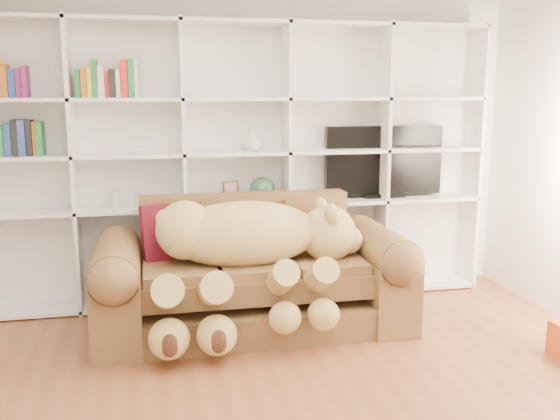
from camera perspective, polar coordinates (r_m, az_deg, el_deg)
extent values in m
cube|color=silver|center=(5.51, -4.37, 5.95)|extent=(5.00, 0.02, 2.70)
cube|color=white|center=(5.49, -4.29, 4.36)|extent=(4.40, 0.03, 2.40)
cube|color=white|center=(5.31, -18.33, 3.61)|extent=(0.03, 0.35, 2.40)
cube|color=white|center=(5.29, -8.79, 4.01)|extent=(0.03, 0.35, 2.40)
cube|color=white|center=(5.41, 0.58, 4.29)|extent=(0.03, 0.35, 2.40)
cube|color=white|center=(5.67, 9.32, 4.45)|extent=(0.03, 0.35, 2.40)
cube|color=white|center=(6.04, 17.14, 4.51)|extent=(0.03, 0.35, 2.40)
cube|color=white|center=(5.59, -3.89, -7.83)|extent=(4.40, 0.35, 0.03)
cube|color=white|center=(5.38, -4.01, 0.46)|extent=(4.40, 0.35, 0.03)
cube|color=white|center=(5.32, -4.07, 5.23)|extent=(4.40, 0.35, 0.03)
cube|color=white|center=(5.29, -4.14, 10.09)|extent=(4.40, 0.35, 0.03)
cube|color=white|center=(5.32, -4.23, 16.78)|extent=(4.40, 0.35, 0.03)
cube|color=brown|center=(4.91, -2.42, -9.44)|extent=(2.26, 0.92, 0.24)
cube|color=brown|center=(4.77, -2.41, -5.53)|extent=(1.68, 0.75, 0.32)
cube|color=brown|center=(5.12, -3.24, -1.78)|extent=(1.68, 0.22, 0.59)
cube|color=brown|center=(4.79, -14.57, -8.04)|extent=(0.34, 1.02, 0.59)
cube|color=brown|center=(5.10, 8.91, -6.64)|extent=(0.34, 1.02, 0.59)
cylinder|color=brown|center=(4.71, -14.75, -4.63)|extent=(0.34, 0.97, 0.34)
cylinder|color=brown|center=(5.02, 9.01, -3.42)|extent=(0.34, 0.97, 0.34)
ellipsoid|color=#DEBE6F|center=(4.66, -3.29, -2.19)|extent=(1.14, 0.55, 0.49)
sphere|color=#DEBE6F|center=(4.60, -8.64, -1.83)|extent=(0.43, 0.43, 0.43)
sphere|color=#DEBE6F|center=(4.80, 4.41, -2.16)|extent=(0.43, 0.43, 0.43)
sphere|color=#D1B589|center=(4.86, 6.30, -2.74)|extent=(0.22, 0.22, 0.22)
sphere|color=#412317|center=(4.89, 7.23, -2.80)|extent=(0.07, 0.07, 0.07)
ellipsoid|color=#DEBE6F|center=(4.61, 4.75, -0.45)|extent=(0.10, 0.17, 0.17)
ellipsoid|color=#DEBE6F|center=(4.90, 3.72, 0.24)|extent=(0.10, 0.17, 0.17)
sphere|color=#DEBE6F|center=(4.58, -10.40, -0.82)|extent=(0.15, 0.15, 0.15)
cylinder|color=#DEBE6F|center=(4.42, 0.01, -6.47)|extent=(0.19, 0.53, 0.38)
cylinder|color=#DEBE6F|center=(4.48, 3.49, -6.24)|extent=(0.19, 0.53, 0.38)
cylinder|color=#DEBE6F|center=(4.34, -10.30, -7.52)|extent=(0.22, 0.61, 0.45)
cylinder|color=#DEBE6F|center=(4.36, -6.13, -7.32)|extent=(0.22, 0.61, 0.45)
sphere|color=#DEBE6F|center=(4.34, 0.48, -9.86)|extent=(0.23, 0.23, 0.23)
sphere|color=#DEBE6F|center=(4.40, 4.04, -9.57)|extent=(0.23, 0.23, 0.23)
sphere|color=#DEBE6F|center=(4.27, -10.11, -11.48)|extent=(0.28, 0.28, 0.28)
sphere|color=#DEBE6F|center=(4.29, -5.81, -11.26)|extent=(0.28, 0.28, 0.28)
cube|color=maroon|center=(4.87, -9.83, -2.15)|extent=(0.50, 0.33, 0.48)
cube|color=black|center=(5.72, 9.45, 4.49)|extent=(1.09, 0.08, 0.62)
cube|color=black|center=(5.77, 9.35, 1.40)|extent=(0.36, 0.18, 0.04)
cube|color=#54371D|center=(5.36, -4.51, 1.67)|extent=(0.15, 0.08, 0.18)
sphere|color=#2F5D3F|center=(5.40, -1.62, 1.87)|extent=(0.22, 0.22, 0.22)
cylinder|color=beige|center=(5.32, -14.84, 0.97)|extent=(0.08, 0.08, 0.15)
cylinder|color=beige|center=(5.32, -12.71, 0.91)|extent=(0.07, 0.07, 0.12)
sphere|color=silver|center=(5.32, -11.63, 0.99)|extent=(0.12, 0.12, 0.12)
imported|color=beige|center=(5.33, -2.53, 6.46)|extent=(0.19, 0.19, 0.19)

